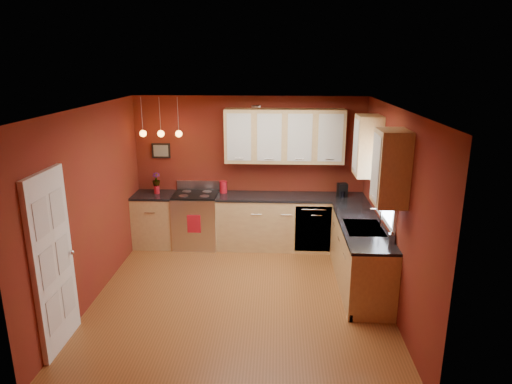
{
  "coord_description": "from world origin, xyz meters",
  "views": [
    {
      "loc": [
        0.49,
        -5.7,
        3.16
      ],
      "look_at": [
        0.17,
        1.0,
        1.23
      ],
      "focal_mm": 32.0,
      "sensor_mm": 36.0,
      "label": 1
    }
  ],
  "objects_px": {
    "red_canister": "(223,187)",
    "coffee_maker": "(342,191)",
    "sink": "(364,229)",
    "soap_pump": "(392,236)",
    "gas_range": "(196,220)"
  },
  "relations": [
    {
      "from": "sink",
      "to": "soap_pump",
      "type": "relative_size",
      "value": 3.88
    },
    {
      "from": "sink",
      "to": "coffee_maker",
      "type": "xyz_separation_m",
      "value": [
        -0.11,
        1.5,
        0.13
      ]
    },
    {
      "from": "red_canister",
      "to": "coffee_maker",
      "type": "xyz_separation_m",
      "value": [
        2.04,
        -0.14,
        0.0
      ]
    },
    {
      "from": "red_canister",
      "to": "gas_range",
      "type": "bearing_deg",
      "value": -163.87
    },
    {
      "from": "soap_pump",
      "to": "coffee_maker",
      "type": "bearing_deg",
      "value": 99.92
    },
    {
      "from": "red_canister",
      "to": "coffee_maker",
      "type": "relative_size",
      "value": 0.9
    },
    {
      "from": "red_canister",
      "to": "coffee_maker",
      "type": "distance_m",
      "value": 2.05
    },
    {
      "from": "gas_range",
      "to": "sink",
      "type": "bearing_deg",
      "value": -29.78
    },
    {
      "from": "coffee_maker",
      "to": "soap_pump",
      "type": "relative_size",
      "value": 1.27
    },
    {
      "from": "coffee_maker",
      "to": "soap_pump",
      "type": "xyz_separation_m",
      "value": [
        0.36,
        -2.03,
        -0.02
      ]
    },
    {
      "from": "red_canister",
      "to": "coffee_maker",
      "type": "bearing_deg",
      "value": -3.85
    },
    {
      "from": "sink",
      "to": "red_canister",
      "type": "xyz_separation_m",
      "value": [
        -2.15,
        1.64,
        0.13
      ]
    },
    {
      "from": "sink",
      "to": "soap_pump",
      "type": "height_order",
      "value": "sink"
    },
    {
      "from": "red_canister",
      "to": "soap_pump",
      "type": "xyz_separation_m",
      "value": [
        2.4,
        -2.17,
        -0.01
      ]
    },
    {
      "from": "soap_pump",
      "to": "gas_range",
      "type": "bearing_deg",
      "value": 144.69
    }
  ]
}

